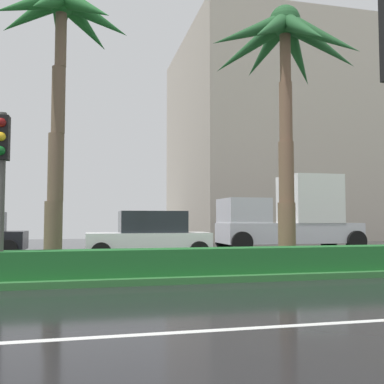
# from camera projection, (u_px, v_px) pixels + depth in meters

# --- Properties ---
(palm_tree_centre) EXTENTS (3.65, 3.62, 7.51)m
(palm_tree_centre) POSITION_uv_depth(u_px,v_px,m) (61.00, 36.00, 11.55)
(palm_tree_centre) COLOR brown
(palm_tree_centre) RESTS_ON median_strip
(palm_tree_centre_right) EXTENTS (4.74, 4.70, 7.56)m
(palm_tree_centre_right) POSITION_uv_depth(u_px,v_px,m) (285.00, 56.00, 12.96)
(palm_tree_centre_right) COLOR brown
(palm_tree_centre_right) RESTS_ON median_strip
(traffic_signal_median_right) EXTENTS (0.28, 0.43, 3.58)m
(traffic_signal_median_right) POSITION_uv_depth(u_px,v_px,m) (2.00, 164.00, 9.51)
(traffic_signal_median_right) COLOR #4C4C47
(traffic_signal_median_right) RESTS_ON median_strip
(car_in_traffic_third) EXTENTS (4.30, 2.02, 1.72)m
(car_in_traffic_third) POSITION_uv_depth(u_px,v_px,m) (149.00, 236.00, 15.75)
(car_in_traffic_third) COLOR white
(car_in_traffic_third) RESTS_ON ground_plane
(box_truck_lead) EXTENTS (6.40, 2.64, 3.46)m
(box_truck_lead) POSITION_uv_depth(u_px,v_px,m) (290.00, 217.00, 20.42)
(box_truck_lead) COLOR silver
(box_truck_lead) RESTS_ON ground_plane
(building_far_right) EXTENTS (16.57, 15.08, 15.56)m
(building_far_right) POSITION_uv_depth(u_px,v_px,m) (283.00, 141.00, 36.21)
(building_far_right) COLOR #A89E8E
(building_far_right) RESTS_ON ground_plane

